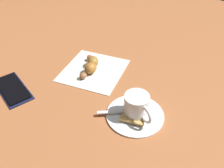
{
  "coord_description": "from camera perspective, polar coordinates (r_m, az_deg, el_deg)",
  "views": [
    {
      "loc": [
        0.31,
        -0.41,
        0.44
      ],
      "look_at": [
        0.0,
        -0.01,
        0.02
      ],
      "focal_mm": 37.53,
      "sensor_mm": 36.0,
      "label": 1
    }
  ],
  "objects": [
    {
      "name": "napkin",
      "position": [
        0.74,
        -4.5,
        3.4
      ],
      "size": [
        0.23,
        0.23,
        0.0
      ],
      "primitive_type": "cube",
      "rotation": [
        0.0,
        0.0,
        0.29
      ],
      "color": "silver",
      "rests_on": "ground"
    },
    {
      "name": "croissant",
      "position": [
        0.74,
        -5.13,
        4.65
      ],
      "size": [
        0.09,
        0.11,
        0.03
      ],
      "color": "brown",
      "rests_on": "napkin"
    },
    {
      "name": "teaspoon",
      "position": [
        0.59,
        4.15,
        -6.47
      ],
      "size": [
        0.1,
        0.09,
        0.01
      ],
      "color": "silver",
      "rests_on": "saucer"
    },
    {
      "name": "espresso_cup",
      "position": [
        0.57,
        6.09,
        -5.18
      ],
      "size": [
        0.09,
        0.06,
        0.06
      ],
      "color": "silver",
      "rests_on": "saucer"
    },
    {
      "name": "cell_phone",
      "position": [
        0.73,
        -23.09,
        -1.05
      ],
      "size": [
        0.16,
        0.1,
        0.01
      ],
      "color": "#161B35",
      "rests_on": "ground"
    },
    {
      "name": "ground_plane",
      "position": [
        0.68,
        0.46,
        -0.99
      ],
      "size": [
        1.8,
        1.8,
        0.0
      ],
      "primitive_type": "plane",
      "color": "#9B5932"
    },
    {
      "name": "saucer",
      "position": [
        0.6,
        5.64,
        -7.33
      ],
      "size": [
        0.15,
        0.15,
        0.01
      ],
      "primitive_type": "cylinder",
      "color": "silver",
      "rests_on": "ground"
    },
    {
      "name": "sugar_packet",
      "position": [
        0.57,
        4.96,
        -8.69
      ],
      "size": [
        0.06,
        0.04,
        0.01
      ],
      "primitive_type": "cube",
      "rotation": [
        0.0,
        0.0,
        6.6
      ],
      "color": "tan",
      "rests_on": "saucer"
    }
  ]
}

